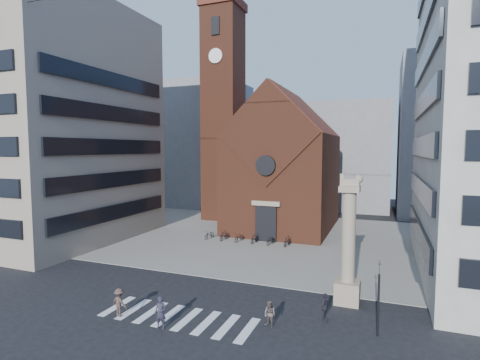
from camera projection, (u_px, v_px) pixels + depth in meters
name	position (u px, v px, depth m)	size (l,w,h in m)	color
ground	(193.00, 298.00, 25.88)	(120.00, 120.00, 0.00)	black
piazza	(271.00, 237.00, 43.53)	(46.00, 30.00, 0.05)	gray
zebra_crossing	(178.00, 317.00, 22.90)	(10.20, 3.20, 0.01)	white
church	(285.00, 167.00, 48.47)	(12.00, 16.65, 18.00)	brown
campanile	(223.00, 111.00, 54.18)	(5.50, 5.50, 31.20)	brown
building_left	(48.00, 125.00, 42.75)	(18.00, 20.00, 26.00)	gray
bg_block_left	(200.00, 145.00, 69.33)	(16.00, 14.00, 22.00)	gray
bg_block_mid	(348.00, 156.00, 64.76)	(14.00, 12.00, 18.00)	gray
bg_block_right	(457.00, 137.00, 55.95)	(16.00, 14.00, 24.00)	gray
lion_column	(348.00, 252.00, 24.77)	(1.63, 1.60, 8.68)	gray
traffic_light	(379.00, 296.00, 20.43)	(0.13, 0.16, 4.30)	black
pedestrian_0	(161.00, 313.00, 21.42)	(0.68, 0.45, 1.87)	#292736
pedestrian_1	(270.00, 314.00, 21.60)	(0.75, 0.58, 1.54)	#5B4E49
pedestrian_2	(325.00, 307.00, 22.36)	(0.99, 0.41, 1.70)	#28272E
pedestrian_3	(119.00, 302.00, 23.01)	(1.13, 0.65, 1.74)	#46342F
scooter_0	(209.00, 235.00, 42.70)	(0.62, 1.79, 0.94)	black
scooter_1	(224.00, 235.00, 42.04)	(0.49, 1.73, 1.04)	black
scooter_2	(239.00, 237.00, 41.38)	(0.62, 1.79, 0.94)	black
scooter_3	(255.00, 238.00, 40.72)	(0.49, 1.73, 1.04)	black
scooter_4	(271.00, 240.00, 40.07)	(0.62, 1.79, 0.94)	black
scooter_5	(287.00, 241.00, 39.41)	(0.49, 1.73, 1.04)	black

